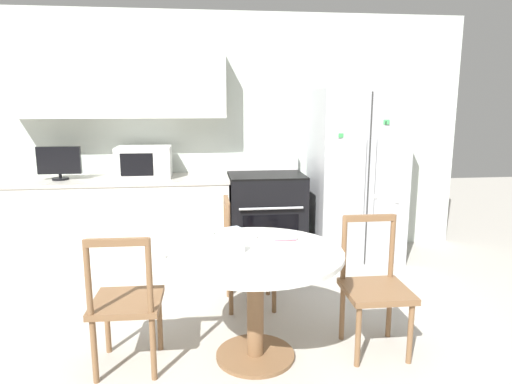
# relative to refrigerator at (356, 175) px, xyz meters

# --- Properties ---
(back_wall) EXTENTS (5.20, 0.44, 2.60)m
(back_wall) POSITION_rel_refrigerator_xyz_m (-1.60, 0.38, 0.55)
(back_wall) COLOR silver
(back_wall) RESTS_ON ground_plane
(kitchen_counter) EXTENTS (2.16, 0.64, 0.90)m
(kitchen_counter) POSITION_rel_refrigerator_xyz_m (-2.43, 0.08, -0.45)
(kitchen_counter) COLOR silver
(kitchen_counter) RESTS_ON ground_plane
(refrigerator) EXTENTS (0.89, 0.77, 1.79)m
(refrigerator) POSITION_rel_refrigerator_xyz_m (0.00, 0.00, 0.00)
(refrigerator) COLOR #B2B5BA
(refrigerator) RESTS_ON ground_plane
(oven_range) EXTENTS (0.78, 0.68, 1.08)m
(oven_range) POSITION_rel_refrigerator_xyz_m (-0.95, 0.05, -0.43)
(oven_range) COLOR black
(oven_range) RESTS_ON ground_plane
(microwave) EXTENTS (0.54, 0.39, 0.32)m
(microwave) POSITION_rel_refrigerator_xyz_m (-2.21, 0.10, 0.16)
(microwave) COLOR white
(microwave) RESTS_ON kitchen_counter
(countertop_tv) EXTENTS (0.41, 0.16, 0.33)m
(countertop_tv) POSITION_rel_refrigerator_xyz_m (-3.02, 0.05, 0.18)
(countertop_tv) COLOR black
(countertop_tv) RESTS_ON kitchen_counter
(dining_table) EXTENTS (1.12, 1.12, 0.73)m
(dining_table) POSITION_rel_refrigerator_xyz_m (-1.30, -1.89, -0.32)
(dining_table) COLOR white
(dining_table) RESTS_ON ground_plane
(dining_chair_right) EXTENTS (0.43, 0.43, 0.90)m
(dining_chair_right) POSITION_rel_refrigerator_xyz_m (-0.49, -1.87, -0.46)
(dining_chair_right) COLOR brown
(dining_chair_right) RESTS_ON ground_plane
(dining_chair_far) EXTENTS (0.42, 0.42, 0.90)m
(dining_chair_far) POSITION_rel_refrigerator_xyz_m (-1.27, -1.08, -0.46)
(dining_chair_far) COLOR brown
(dining_chair_far) RESTS_ON ground_plane
(dining_chair_left) EXTENTS (0.43, 0.43, 0.90)m
(dining_chair_left) POSITION_rel_refrigerator_xyz_m (-2.11, -1.91, -0.46)
(dining_chair_left) COLOR brown
(dining_chair_left) RESTS_ON ground_plane
(candle_glass) EXTENTS (0.09, 0.09, 0.09)m
(candle_glass) POSITION_rel_refrigerator_xyz_m (-1.41, -1.90, -0.12)
(candle_glass) COLOR silver
(candle_glass) RESTS_ON dining_table
(folded_napkin) EXTENTS (0.15, 0.06, 0.05)m
(folded_napkin) POSITION_rel_refrigerator_xyz_m (-1.07, -1.70, -0.14)
(folded_napkin) COLOR pink
(folded_napkin) RESTS_ON dining_table
(mail_stack) EXTENTS (0.33, 0.36, 0.02)m
(mail_stack) POSITION_rel_refrigerator_xyz_m (-1.41, -1.54, -0.15)
(mail_stack) COLOR white
(mail_stack) RESTS_ON dining_table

